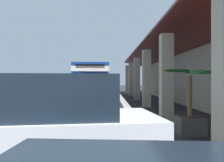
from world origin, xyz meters
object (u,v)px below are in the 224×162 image
potted_palm (190,118)px  parked_suv_white (31,124)px  pedestrian (73,99)px  transit_bus (92,80)px

potted_palm → parked_suv_white: bearing=-52.0°
parked_suv_white → pedestrian: bearing=-177.3°
parked_suv_white → transit_bus: bearing=-179.6°
transit_bus → pedestrian: transit_bus is taller
pedestrian → transit_bus: bearing=178.7°
parked_suv_white → pedestrian: 6.85m
parked_suv_white → potted_palm: bearing=128.0°
transit_bus → potted_palm: (12.79, 4.39, -1.28)m
parked_suv_white → pedestrian: size_ratio=3.08×
transit_bus → parked_suv_white: (16.14, 0.10, -0.84)m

